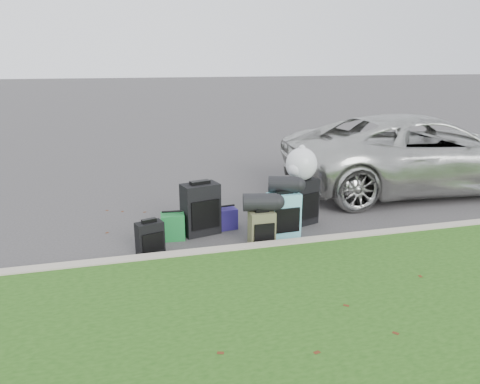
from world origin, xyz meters
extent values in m
plane|color=#383535|center=(0.00, 0.00, 0.00)|extent=(120.00, 120.00, 0.00)
cube|color=#9E937F|center=(0.00, -1.00, 0.07)|extent=(120.00, 0.18, 0.15)
imported|color=#B7B7B2|center=(3.96, 1.31, 0.75)|extent=(5.57, 2.84, 1.51)
cube|color=black|center=(-1.58, -0.58, 0.23)|extent=(0.40, 0.30, 0.45)
cube|color=black|center=(-0.77, 0.00, 0.39)|extent=(0.60, 0.45, 0.78)
cube|color=#43452B|center=(-0.02, -0.67, 0.25)|extent=(0.36, 0.23, 0.49)
cube|color=teal|center=(0.40, -0.44, 0.33)|extent=(0.48, 0.30, 0.67)
cube|color=black|center=(0.87, 0.02, 0.37)|extent=(0.56, 0.44, 0.74)
cube|color=#186C2D|center=(-1.21, -0.12, 0.19)|extent=(0.36, 0.30, 0.38)
cube|color=navy|center=(-0.35, 0.11, 0.16)|extent=(0.33, 0.28, 0.33)
cylinder|color=black|center=(-0.03, -0.61, 0.62)|extent=(0.52, 0.35, 0.26)
cylinder|color=black|center=(0.41, -0.37, 0.79)|extent=(0.49, 0.38, 0.24)
sphere|color=silver|center=(0.85, 0.01, 0.99)|extent=(0.50, 0.50, 0.50)
camera|label=1|loc=(-1.95, -6.62, 2.58)|focal=35.00mm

